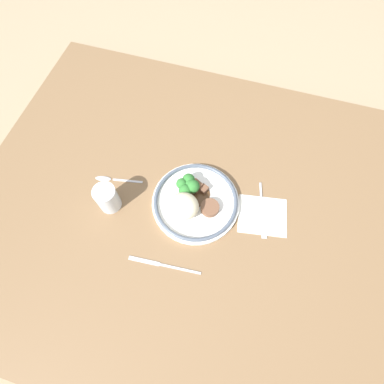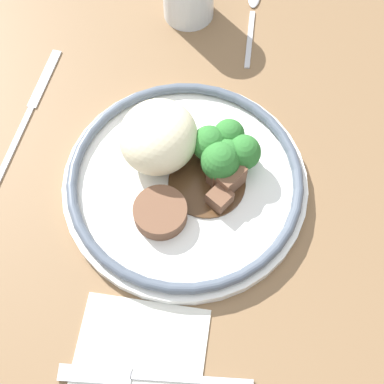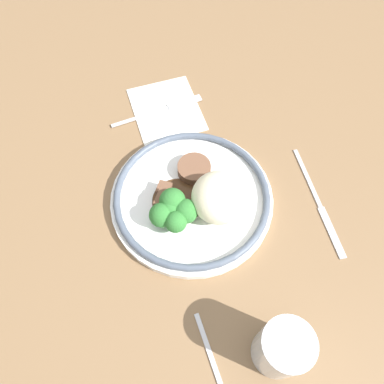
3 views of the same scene
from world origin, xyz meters
name	(u,v)px [view 3 (image 3 of 3)]	position (x,y,z in m)	size (l,w,h in m)	color
ground_plane	(199,197)	(0.00, 0.00, 0.00)	(8.00, 8.00, 0.00)	#998466
dining_table	(199,191)	(0.00, 0.00, 0.02)	(1.50, 1.16, 0.05)	brown
napkin	(166,109)	(-0.18, -0.04, 0.05)	(0.17, 0.15, 0.00)	silver
plate	(194,198)	(0.04, -0.02, 0.07)	(0.28, 0.28, 0.08)	white
juice_glass	(281,349)	(0.29, 0.06, 0.09)	(0.07, 0.07, 0.10)	yellow
fork	(168,108)	(-0.18, -0.04, 0.05)	(0.06, 0.19, 0.00)	#B7B7BC
knife	(319,204)	(0.07, 0.20, 0.05)	(0.22, 0.03, 0.00)	#B7B7BC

